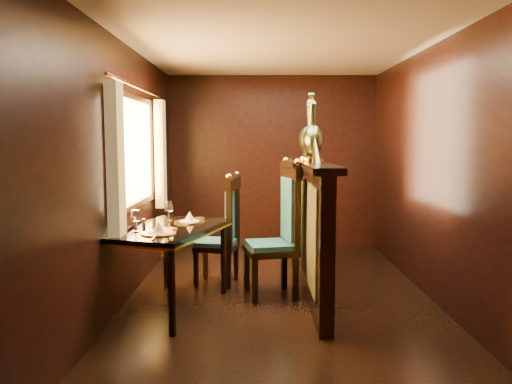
# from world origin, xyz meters

# --- Properties ---
(ground) EXTENTS (5.00, 5.00, 0.00)m
(ground) POSITION_xyz_m (0.00, 0.00, 0.00)
(ground) COLOR black
(ground) RESTS_ON ground
(room_shell) EXTENTS (3.04, 5.04, 2.52)m
(room_shell) POSITION_xyz_m (-0.09, 0.02, 1.58)
(room_shell) COLOR black
(room_shell) RESTS_ON ground
(partition) EXTENTS (0.26, 2.70, 1.36)m
(partition) POSITION_xyz_m (0.32, 0.30, 0.71)
(partition) COLOR black
(partition) RESTS_ON ground
(dining_table) EXTENTS (1.14, 1.48, 0.97)m
(dining_table) POSITION_xyz_m (-1.05, -0.27, 0.70)
(dining_table) COLOR black
(dining_table) RESTS_ON ground
(chair_left) EXTENTS (0.60, 0.62, 1.39)m
(chair_left) POSITION_xyz_m (0.03, 0.14, 0.73)
(chair_left) COLOR black
(chair_left) RESTS_ON ground
(chair_right) EXTENTS (0.51, 0.53, 1.23)m
(chair_right) POSITION_xyz_m (-0.56, 0.53, 0.64)
(chair_right) COLOR black
(chair_right) RESTS_ON ground
(peacock_left) EXTENTS (0.21, 0.57, 0.68)m
(peacock_left) POSITION_xyz_m (0.33, 0.13, 1.70)
(peacock_left) COLOR #1B513E
(peacock_left) RESTS_ON partition
(peacock_right) EXTENTS (0.22, 0.58, 0.69)m
(peacock_right) POSITION_xyz_m (0.33, 0.52, 1.70)
(peacock_right) COLOR #1B513E
(peacock_right) RESTS_ON partition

